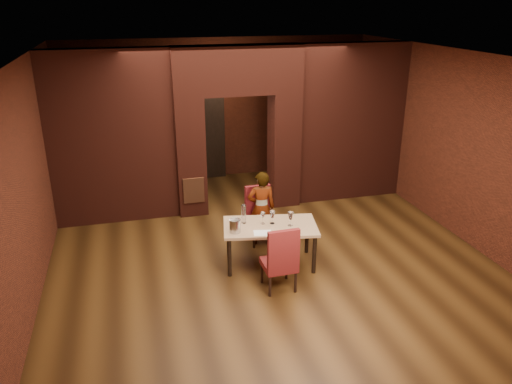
{
  "coord_description": "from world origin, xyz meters",
  "views": [
    {
      "loc": [
        -2.07,
        -7.23,
        4.01
      ],
      "look_at": [
        -0.16,
        0.0,
        1.09
      ],
      "focal_mm": 35.0,
      "sensor_mm": 36.0,
      "label": 1
    }
  ],
  "objects_px": {
    "wine_glass_a": "(263,218)",
    "chair_near": "(279,257)",
    "wine_bucket": "(235,226)",
    "chair_far": "(261,216)",
    "water_bottle": "(244,214)",
    "potted_plant": "(297,222)",
    "wine_glass_b": "(272,217)",
    "wine_glass_c": "(290,219)",
    "dining_table": "(270,245)",
    "person_seated": "(261,208)"
  },
  "relations": [
    {
      "from": "chair_far",
      "to": "wine_bucket",
      "type": "height_order",
      "value": "chair_far"
    },
    {
      "from": "wine_glass_b",
      "to": "wine_glass_c",
      "type": "bearing_deg",
      "value": -29.78
    },
    {
      "from": "wine_glass_a",
      "to": "wine_glass_c",
      "type": "bearing_deg",
      "value": -24.08
    },
    {
      "from": "dining_table",
      "to": "chair_far",
      "type": "xyz_separation_m",
      "value": [
        0.07,
        0.79,
        0.15
      ]
    },
    {
      "from": "dining_table",
      "to": "wine_bucket",
      "type": "relative_size",
      "value": 6.9
    },
    {
      "from": "wine_bucket",
      "to": "chair_far",
      "type": "bearing_deg",
      "value": 53.81
    },
    {
      "from": "wine_glass_a",
      "to": "wine_glass_b",
      "type": "distance_m",
      "value": 0.15
    },
    {
      "from": "dining_table",
      "to": "water_bottle",
      "type": "height_order",
      "value": "water_bottle"
    },
    {
      "from": "dining_table",
      "to": "wine_glass_a",
      "type": "bearing_deg",
      "value": 148.8
    },
    {
      "from": "wine_glass_a",
      "to": "wine_bucket",
      "type": "xyz_separation_m",
      "value": [
        -0.49,
        -0.19,
        0.01
      ]
    },
    {
      "from": "wine_glass_b",
      "to": "chair_near",
      "type": "bearing_deg",
      "value": -99.3
    },
    {
      "from": "wine_glass_a",
      "to": "wine_glass_c",
      "type": "height_order",
      "value": "wine_glass_c"
    },
    {
      "from": "wine_bucket",
      "to": "wine_glass_a",
      "type": "bearing_deg",
      "value": 21.09
    },
    {
      "from": "potted_plant",
      "to": "dining_table",
      "type": "bearing_deg",
      "value": -130.26
    },
    {
      "from": "dining_table",
      "to": "water_bottle",
      "type": "xyz_separation_m",
      "value": [
        -0.38,
        0.19,
        0.5
      ]
    },
    {
      "from": "dining_table",
      "to": "person_seated",
      "type": "height_order",
      "value": "person_seated"
    },
    {
      "from": "dining_table",
      "to": "wine_glass_c",
      "type": "bearing_deg",
      "value": -6.15
    },
    {
      "from": "chair_far",
      "to": "person_seated",
      "type": "xyz_separation_m",
      "value": [
        -0.0,
        -0.04,
        0.16
      ]
    },
    {
      "from": "person_seated",
      "to": "chair_far",
      "type": "bearing_deg",
      "value": -90.74
    },
    {
      "from": "wine_glass_c",
      "to": "chair_far",
      "type": "bearing_deg",
      "value": 105.03
    },
    {
      "from": "chair_near",
      "to": "potted_plant",
      "type": "distance_m",
      "value": 1.88
    },
    {
      "from": "water_bottle",
      "to": "potted_plant",
      "type": "xyz_separation_m",
      "value": [
        1.17,
        0.74,
        -0.62
      ]
    },
    {
      "from": "wine_glass_a",
      "to": "chair_near",
      "type": "bearing_deg",
      "value": -88.52
    },
    {
      "from": "water_bottle",
      "to": "potted_plant",
      "type": "relative_size",
      "value": 0.72
    },
    {
      "from": "wine_glass_c",
      "to": "wine_bucket",
      "type": "xyz_separation_m",
      "value": [
        -0.89,
        -0.01,
        -0.01
      ]
    },
    {
      "from": "chair_near",
      "to": "potted_plant",
      "type": "relative_size",
      "value": 2.29
    },
    {
      "from": "water_bottle",
      "to": "potted_plant",
      "type": "bearing_deg",
      "value": 32.41
    },
    {
      "from": "wine_glass_c",
      "to": "potted_plant",
      "type": "xyz_separation_m",
      "value": [
        0.49,
        1.02,
        -0.57
      ]
    },
    {
      "from": "dining_table",
      "to": "chair_far",
      "type": "bearing_deg",
      "value": 95.92
    },
    {
      "from": "person_seated",
      "to": "potted_plant",
      "type": "xyz_separation_m",
      "value": [
        0.73,
        0.18,
        -0.43
      ]
    },
    {
      "from": "wine_glass_b",
      "to": "potted_plant",
      "type": "distance_m",
      "value": 1.28
    },
    {
      "from": "dining_table",
      "to": "person_seated",
      "type": "relative_size",
      "value": 1.11
    },
    {
      "from": "chair_far",
      "to": "wine_glass_a",
      "type": "relative_size",
      "value": 5.13
    },
    {
      "from": "wine_glass_c",
      "to": "wine_bucket",
      "type": "bearing_deg",
      "value": -179.34
    },
    {
      "from": "chair_near",
      "to": "wine_bucket",
      "type": "bearing_deg",
      "value": -51.76
    },
    {
      "from": "wine_glass_b",
      "to": "wine_bucket",
      "type": "distance_m",
      "value": 0.65
    },
    {
      "from": "wine_glass_b",
      "to": "potted_plant",
      "type": "relative_size",
      "value": 0.48
    },
    {
      "from": "dining_table",
      "to": "wine_glass_c",
      "type": "relative_size",
      "value": 6.4
    },
    {
      "from": "dining_table",
      "to": "wine_bucket",
      "type": "xyz_separation_m",
      "value": [
        -0.58,
        -0.1,
        0.45
      ]
    },
    {
      "from": "person_seated",
      "to": "wine_glass_c",
      "type": "distance_m",
      "value": 0.88
    },
    {
      "from": "wine_glass_c",
      "to": "potted_plant",
      "type": "relative_size",
      "value": 0.51
    },
    {
      "from": "chair_far",
      "to": "chair_near",
      "type": "height_order",
      "value": "chair_near"
    },
    {
      "from": "chair_far",
      "to": "water_bottle",
      "type": "relative_size",
      "value": 3.07
    },
    {
      "from": "chair_far",
      "to": "person_seated",
      "type": "distance_m",
      "value": 0.17
    },
    {
      "from": "potted_plant",
      "to": "wine_glass_a",
      "type": "bearing_deg",
      "value": -136.37
    },
    {
      "from": "person_seated",
      "to": "wine_bucket",
      "type": "bearing_deg",
      "value": 58.17
    },
    {
      "from": "dining_table",
      "to": "water_bottle",
      "type": "relative_size",
      "value": 4.51
    },
    {
      "from": "person_seated",
      "to": "wine_glass_a",
      "type": "distance_m",
      "value": 0.69
    },
    {
      "from": "wine_glass_b",
      "to": "wine_glass_a",
      "type": "bearing_deg",
      "value": 166.98
    },
    {
      "from": "wine_bucket",
      "to": "water_bottle",
      "type": "distance_m",
      "value": 0.36
    }
  ]
}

